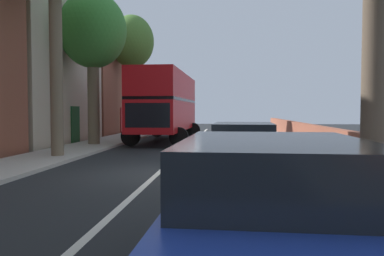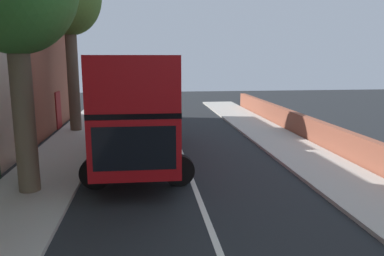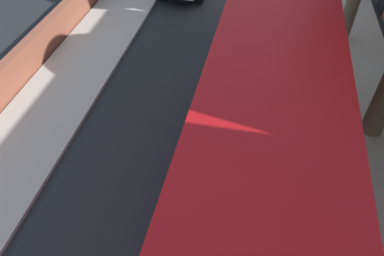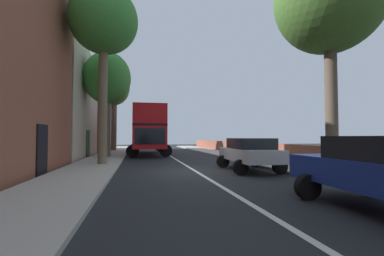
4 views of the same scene
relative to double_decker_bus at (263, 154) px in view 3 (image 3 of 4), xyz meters
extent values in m
cube|color=#B2ADA3|center=(-3.20, -12.00, -2.29)|extent=(2.60, 60.00, 0.12)
cube|color=#B81015|center=(0.00, 0.01, -0.80)|extent=(2.66, 10.23, 1.70)
cube|color=black|center=(0.00, 0.01, 0.13)|extent=(2.68, 10.13, 0.16)
cube|color=#B81015|center=(0.00, 0.01, 0.96)|extent=(2.66, 10.23, 1.50)
cube|color=black|center=(-0.08, -5.07, -0.72)|extent=(2.20, 0.09, 1.19)
cylinder|color=black|center=(1.23, -3.48, -1.85)|extent=(1.00, 0.32, 1.00)
cylinder|color=black|center=(-1.33, -3.44, -1.85)|extent=(1.00, 0.32, 1.00)
camera|label=1|loc=(3.75, -23.06, -0.48)|focal=35.65mm
camera|label=2|loc=(0.25, -14.68, 1.63)|focal=34.65mm
camera|label=3|loc=(0.40, 4.91, 5.31)|focal=34.17mm
camera|label=4|loc=(-0.89, -23.44, -0.77)|focal=23.63mm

